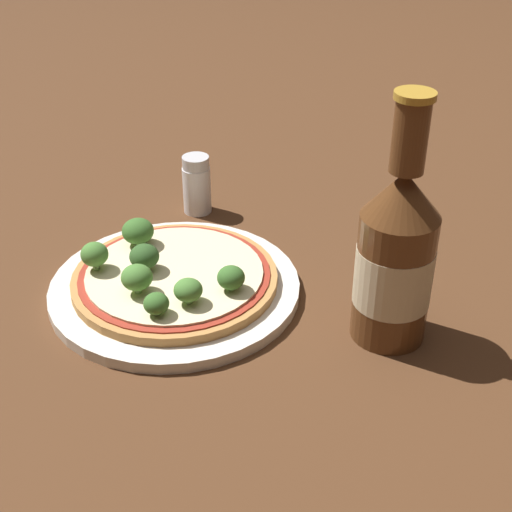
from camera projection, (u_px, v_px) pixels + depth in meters
ground_plane at (170, 293)px, 0.74m from camera, size 3.00×3.00×0.00m
plate at (175, 287)px, 0.74m from camera, size 0.26×0.26×0.01m
pizza at (175, 277)px, 0.73m from camera, size 0.21×0.21×0.01m
broccoli_floret_0 at (144, 256)px, 0.72m from camera, size 0.03×0.03×0.03m
broccoli_floret_1 at (138, 231)px, 0.76m from camera, size 0.03×0.03×0.03m
broccoli_floret_2 at (137, 278)px, 0.69m from camera, size 0.03×0.03×0.03m
broccoli_floret_3 at (231, 278)px, 0.69m from camera, size 0.03×0.03×0.03m
broccoli_floret_4 at (188, 290)px, 0.67m from camera, size 0.03×0.03×0.03m
broccoli_floret_5 at (156, 304)px, 0.66m from camera, size 0.02×0.02×0.02m
broccoli_floret_6 at (95, 254)px, 0.72m from camera, size 0.03×0.03×0.03m
beer_bottle at (396, 256)px, 0.64m from camera, size 0.07×0.07×0.24m
pepper_shaker at (197, 185)px, 0.87m from camera, size 0.03×0.03×0.07m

